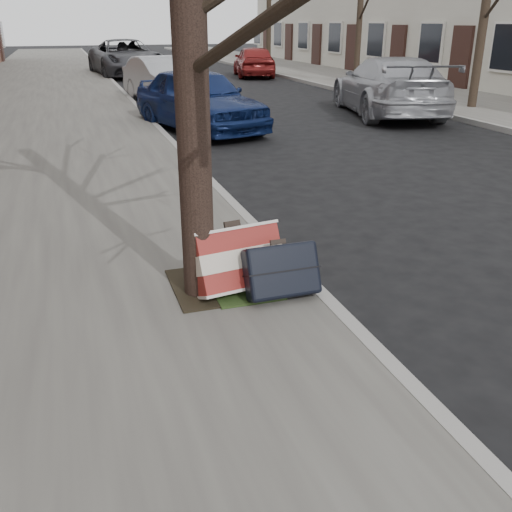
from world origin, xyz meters
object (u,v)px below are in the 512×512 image
object	(u,v)px
suitcase_navy	(281,270)
car_near_mid	(164,80)
suitcase_red	(238,259)
car_near_front	(199,99)

from	to	relation	value
suitcase_navy	car_near_mid	size ratio (longest dim) A/B	0.15
car_near_mid	suitcase_navy	bearing A→B (deg)	-105.41
suitcase_navy	car_near_mid	bearing A→B (deg)	83.50
suitcase_red	car_near_front	bearing A→B (deg)	70.07
suitcase_navy	car_near_mid	xyz separation A→B (m)	(1.30, 13.13, 0.29)
suitcase_red	car_near_front	size ratio (longest dim) A/B	0.19
car_near_mid	car_near_front	bearing A→B (deg)	-100.31
car_near_front	car_near_mid	size ratio (longest dim) A/B	0.99
suitcase_red	car_near_mid	distance (m)	13.00
suitcase_navy	car_near_mid	distance (m)	13.20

